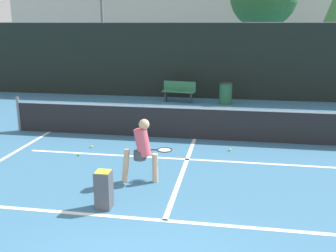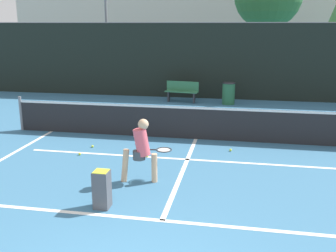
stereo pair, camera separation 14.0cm
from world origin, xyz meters
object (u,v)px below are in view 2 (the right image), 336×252
at_px(player_practicing, 142,148).
at_px(courtside_bench, 182,91).
at_px(trash_bin, 229,93).
at_px(parked_car, 145,74).
at_px(ball_hopper, 102,188).

distance_m(player_practicing, courtside_bench, 8.85).
xyz_separation_m(courtside_bench, trash_bin, (1.98, -0.16, -0.01)).
height_order(courtside_bench, trash_bin, trash_bin).
bearing_deg(parked_car, courtside_bench, -56.80).
height_order(player_practicing, parked_car, parked_car).
distance_m(ball_hopper, trash_bin, 10.16).
relative_size(ball_hopper, parked_car, 0.16).
height_order(player_practicing, ball_hopper, player_practicing).
bearing_deg(courtside_bench, parked_car, 131.32).
bearing_deg(ball_hopper, parked_car, 100.78).
bearing_deg(parked_car, trash_bin, -42.15).
height_order(player_practicing, courtside_bench, player_practicing).
distance_m(ball_hopper, courtside_bench, 10.14).
bearing_deg(trash_bin, courtside_bench, 175.25).
bearing_deg(ball_hopper, courtside_bench, 90.45).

